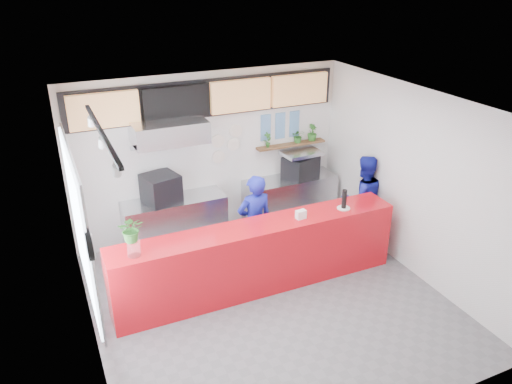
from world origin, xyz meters
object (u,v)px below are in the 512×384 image
object	(u,v)px
pepper_mill	(344,199)
staff_right	(362,199)
panini_oven	(161,188)
service_counter	(258,257)
espresso_machine	(301,166)
staff_center	(255,223)

from	to	relation	value
pepper_mill	staff_right	bearing A→B (deg)	37.48
panini_oven	staff_right	world-z (taller)	staff_right
service_counter	panini_oven	xyz separation A→B (m)	(-1.00, 1.80, 0.60)
staff_right	panini_oven	bearing A→B (deg)	-10.12
service_counter	staff_right	distance (m)	2.42
panini_oven	staff_right	xyz separation A→B (m)	(3.33, -1.19, -0.33)
service_counter	panini_oven	distance (m)	2.15
staff_right	pepper_mill	world-z (taller)	staff_right
espresso_machine	panini_oven	bearing A→B (deg)	158.31
pepper_mill	staff_center	bearing A→B (deg)	153.91
panini_oven	staff_center	size ratio (longest dim) A/B	0.33
staff_right	espresso_machine	bearing A→B (deg)	-53.37
service_counter	espresso_machine	size ratio (longest dim) A/B	7.00
service_counter	espresso_machine	world-z (taller)	espresso_machine
espresso_machine	pepper_mill	bearing A→B (deg)	-119.33
panini_oven	service_counter	bearing A→B (deg)	-75.38
staff_center	staff_right	distance (m)	2.12
service_counter	staff_center	size ratio (longest dim) A/B	2.73
panini_oven	staff_center	world-z (taller)	staff_center
espresso_machine	staff_right	world-z (taller)	staff_right
service_counter	staff_center	distance (m)	0.66
espresso_machine	pepper_mill	world-z (taller)	pepper_mill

